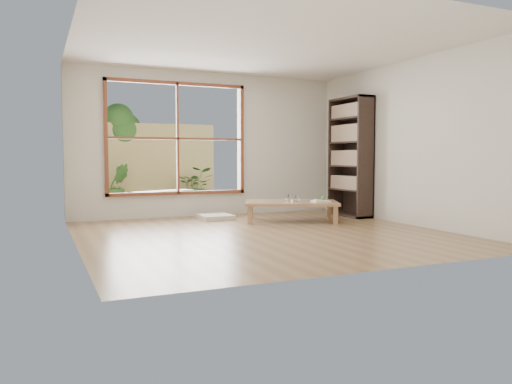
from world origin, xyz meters
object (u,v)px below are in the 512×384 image
low_table (291,204)px  garden_bench (163,194)px  bookshelf (350,157)px  food_tray (321,200)px

low_table → garden_bench: bearing=149.9°
bookshelf → food_tray: bookshelf is taller
bookshelf → garden_bench: 3.67m
garden_bench → food_tray: bearing=-71.3°
bookshelf → garden_bench: bearing=145.5°
food_tray → low_table: bearing=152.0°
bookshelf → garden_bench: size_ratio=1.67×
low_table → garden_bench: garden_bench is taller
food_tray → garden_bench: 3.25m
low_table → bookshelf: size_ratio=0.81×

